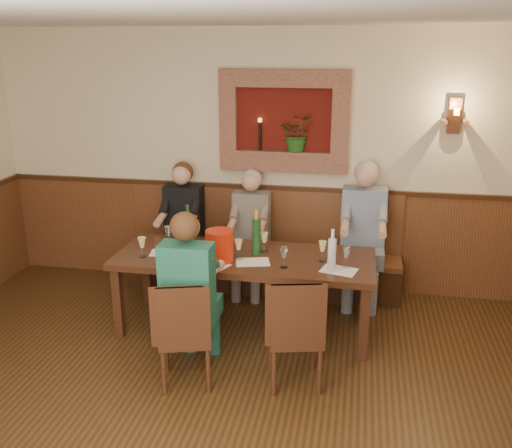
{
  "coord_description": "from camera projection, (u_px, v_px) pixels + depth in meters",
  "views": [
    {
      "loc": [
        1.01,
        -3.0,
        2.66
      ],
      "look_at": [
        0.1,
        1.9,
        1.05
      ],
      "focal_mm": 40.0,
      "sensor_mm": 36.0,
      "label": 1
    }
  ],
  "objects": [
    {
      "name": "wine_bottle_green_a",
      "position": [
        256.0,
        236.0,
        5.29
      ],
      "size": [
        0.09,
        0.09,
        0.43
      ],
      "rotation": [
        0.0,
        0.0,
        0.1
      ],
      "color": "#19471E",
      "rests_on": "dining_table"
    },
    {
      "name": "person_bench_right",
      "position": [
        362.0,
        245.0,
        5.93
      ],
      "size": [
        0.45,
        0.55,
        1.5
      ],
      "color": "navy",
      "rests_on": "ground"
    },
    {
      "name": "chair_near_left",
      "position": [
        186.0,
        353.0,
        4.57
      ],
      "size": [
        0.5,
        0.5,
        0.91
      ],
      "rotation": [
        0.0,
        0.0,
        0.28
      ],
      "color": "#34190F",
      "rests_on": "ground"
    },
    {
      "name": "person_chair_front",
      "position": [
        192.0,
        306.0,
        4.67
      ],
      "size": [
        0.42,
        0.51,
        1.42
      ],
      "color": "#16454F",
      "rests_on": "ground"
    },
    {
      "name": "wine_glass_6",
      "position": [
        222.0,
        240.0,
        5.43
      ],
      "size": [
        0.08,
        0.08,
        0.19
      ],
      "primitive_type": null,
      "color": "white",
      "rests_on": "dining_table"
    },
    {
      "name": "wine_glass_4",
      "position": [
        209.0,
        253.0,
        5.08
      ],
      "size": [
        0.08,
        0.08,
        0.19
      ],
      "primitive_type": null,
      "color": "#E6DA89",
      "rests_on": "dining_table"
    },
    {
      "name": "tasting_sheet_c",
      "position": [
        339.0,
        270.0,
        4.96
      ],
      "size": [
        0.34,
        0.28,
        0.0
      ],
      "primitive_type": "cube",
      "rotation": [
        0.0,
        0.0,
        -0.26
      ],
      "color": "white",
      "rests_on": "dining_table"
    },
    {
      "name": "wall_sconce",
      "position": [
        454.0,
        117.0,
        5.61
      ],
      "size": [
        0.25,
        0.2,
        0.35
      ],
      "color": "#523017",
      "rests_on": "ground"
    },
    {
      "name": "chair_near_right",
      "position": [
        295.0,
        353.0,
        4.55
      ],
      "size": [
        0.5,
        0.5,
        0.95
      ],
      "rotation": [
        0.0,
        0.0,
        0.23
      ],
      "color": "#34190F",
      "rests_on": "ground"
    },
    {
      "name": "wine_glass_8",
      "position": [
        168.0,
        236.0,
        5.54
      ],
      "size": [
        0.08,
        0.08,
        0.19
      ],
      "primitive_type": null,
      "color": "white",
      "rests_on": "dining_table"
    },
    {
      "name": "person_bench_mid",
      "position": [
        250.0,
        244.0,
        6.16
      ],
      "size": [
        0.39,
        0.48,
        1.36
      ],
      "color": "#5F5856",
      "rests_on": "ground"
    },
    {
      "name": "tasting_sheet_d",
      "position": [
        213.0,
        265.0,
        5.07
      ],
      "size": [
        0.33,
        0.29,
        0.0
      ],
      "primitive_type": "cube",
      "rotation": [
        0.0,
        0.0,
        -0.42
      ],
      "color": "white",
      "rests_on": "dining_table"
    },
    {
      "name": "room_shell",
      "position": [
        177.0,
        183.0,
        3.22
      ],
      "size": [
        6.04,
        6.04,
        2.82
      ],
      "color": "beige",
      "rests_on": "ground"
    },
    {
      "name": "wine_glass_9",
      "position": [
        238.0,
        249.0,
        5.18
      ],
      "size": [
        0.08,
        0.08,
        0.19
      ],
      "primitive_type": null,
      "color": "#E6DA89",
      "rests_on": "dining_table"
    },
    {
      "name": "spittoon_bucket",
      "position": [
        219.0,
        246.0,
        5.13
      ],
      "size": [
        0.26,
        0.26,
        0.29
      ],
      "primitive_type": "cylinder",
      "rotation": [
        0.0,
        0.0,
        0.04
      ],
      "color": "red",
      "rests_on": "dining_table"
    },
    {
      "name": "wainscoting",
      "position": [
        186.0,
        383.0,
        3.62
      ],
      "size": [
        6.02,
        6.02,
        1.15
      ],
      "color": "#523017",
      "rests_on": "ground"
    },
    {
      "name": "tasting_sheet_a",
      "position": [
        165.0,
        253.0,
        5.37
      ],
      "size": [
        0.3,
        0.24,
        0.0
      ],
      "primitive_type": "cube",
      "rotation": [
        0.0,
        0.0,
        0.18
      ],
      "color": "white",
      "rests_on": "dining_table"
    },
    {
      "name": "wine_glass_1",
      "position": [
        264.0,
        242.0,
        5.36
      ],
      "size": [
        0.08,
        0.08,
        0.19
      ],
      "primitive_type": null,
      "color": "#E6DA89",
      "rests_on": "dining_table"
    },
    {
      "name": "wine_glass_7",
      "position": [
        346.0,
        258.0,
        4.99
      ],
      "size": [
        0.08,
        0.08,
        0.19
      ],
      "primitive_type": null,
      "color": "white",
      "rests_on": "dining_table"
    },
    {
      "name": "wine_glass_3",
      "position": [
        284.0,
        257.0,
        4.99
      ],
      "size": [
        0.08,
        0.08,
        0.19
      ],
      "primitive_type": null,
      "color": "white",
      "rests_on": "dining_table"
    },
    {
      "name": "wine_glass_5",
      "position": [
        322.0,
        251.0,
        5.14
      ],
      "size": [
        0.08,
        0.08,
        0.19
      ],
      "primitive_type": null,
      "color": "#E6DA89",
      "rests_on": "dining_table"
    },
    {
      "name": "wine_bottle_green_b",
      "position": [
        188.0,
        231.0,
        5.43
      ],
      "size": [
        0.09,
        0.09,
        0.43
      ],
      "rotation": [
        0.0,
        0.0,
        -0.12
      ],
      "color": "#19471E",
      "rests_on": "dining_table"
    },
    {
      "name": "dining_table",
      "position": [
        245.0,
        263.0,
        5.32
      ],
      "size": [
        2.4,
        0.9,
        0.75
      ],
      "color": "#34190F",
      "rests_on": "ground"
    },
    {
      "name": "wall_niche",
      "position": [
        287.0,
        126.0,
        5.96
      ],
      "size": [
        1.36,
        0.3,
        1.06
      ],
      "color": "#55110C",
      "rests_on": "ground"
    },
    {
      "name": "water_bottle",
      "position": [
        332.0,
        255.0,
        4.88
      ],
      "size": [
        0.08,
        0.08,
        0.39
      ],
      "rotation": [
        0.0,
        0.0,
        0.03
      ],
      "color": "silver",
      "rests_on": "dining_table"
    },
    {
      "name": "tasting_sheet_b",
      "position": [
        253.0,
        262.0,
        5.14
      ],
      "size": [
        0.35,
        0.28,
        0.0
      ],
      "primitive_type": "cube",
      "rotation": [
        0.0,
        0.0,
        0.26
      ],
      "color": "white",
      "rests_on": "dining_table"
    },
    {
      "name": "bench",
      "position": [
        262.0,
        261.0,
        6.31
      ],
      "size": [
        3.0,
        0.45,
        1.11
      ],
      "color": "#381E0F",
      "rests_on": "ground"
    },
    {
      "name": "wine_glass_2",
      "position": [
        187.0,
        251.0,
        5.13
      ],
      "size": [
        0.08,
        0.08,
        0.19
      ],
      "primitive_type": null,
      "color": "#E6DA89",
      "rests_on": "dining_table"
    },
    {
      "name": "person_bench_left",
      "position": [
        182.0,
        238.0,
        6.28
      ],
      "size": [
        0.41,
        0.51,
        1.41
      ],
      "color": "black",
      "rests_on": "ground"
    },
    {
      "name": "wine_glass_0",
      "position": [
        142.0,
        247.0,
        5.24
      ],
      "size": [
        0.08,
        0.08,
        0.19
      ],
      "primitive_type": null,
      "color": "#E6DA89",
      "rests_on": "dining_table"
    }
  ]
}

